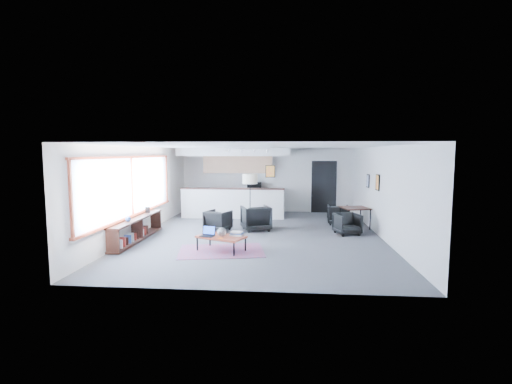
# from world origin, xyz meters

# --- Properties ---
(room) EXTENTS (7.02, 9.02, 2.62)m
(room) POSITION_xyz_m (0.00, 0.00, 1.30)
(room) COLOR #48484B
(room) RESTS_ON ground
(window) EXTENTS (0.10, 5.95, 1.66)m
(window) POSITION_xyz_m (-3.46, -0.90, 1.46)
(window) COLOR #8CBFFF
(window) RESTS_ON room
(console) EXTENTS (0.35, 3.00, 0.80)m
(console) POSITION_xyz_m (-3.30, -1.05, 0.33)
(console) COLOR #331811
(console) RESTS_ON floor
(kitchenette) EXTENTS (4.20, 1.96, 2.60)m
(kitchenette) POSITION_xyz_m (-1.20, 3.71, 1.38)
(kitchenette) COLOR white
(kitchenette) RESTS_ON floor
(doorway) EXTENTS (1.10, 0.12, 2.15)m
(doorway) POSITION_xyz_m (2.30, 4.42, 1.07)
(doorway) COLOR black
(doorway) RESTS_ON room
(track_light) EXTENTS (1.60, 0.07, 0.15)m
(track_light) POSITION_xyz_m (-0.59, 2.20, 2.53)
(track_light) COLOR silver
(track_light) RESTS_ON room
(wall_art_lower) EXTENTS (0.03, 0.38, 0.48)m
(wall_art_lower) POSITION_xyz_m (3.47, 0.40, 1.55)
(wall_art_lower) COLOR black
(wall_art_lower) RESTS_ON room
(wall_art_upper) EXTENTS (0.03, 0.34, 0.44)m
(wall_art_upper) POSITION_xyz_m (3.47, 1.70, 1.50)
(wall_art_upper) COLOR black
(wall_art_upper) RESTS_ON room
(kilim_rug) EXTENTS (2.28, 1.76, 0.01)m
(kilim_rug) POSITION_xyz_m (-0.79, -1.89, 0.01)
(kilim_rug) COLOR #693652
(kilim_rug) RESTS_ON floor
(coffee_table) EXTENTS (1.31, 1.04, 0.38)m
(coffee_table) POSITION_xyz_m (-0.79, -1.89, 0.35)
(coffee_table) COLOR maroon
(coffee_table) RESTS_ON floor
(laptop) EXTENTS (0.38, 0.34, 0.24)m
(laptop) POSITION_xyz_m (-1.12, -1.89, 0.45)
(laptop) COLOR black
(laptop) RESTS_ON coffee_table
(ceramic_pot) EXTENTS (0.22, 0.22, 0.22)m
(ceramic_pot) POSITION_xyz_m (-0.77, -1.93, 0.49)
(ceramic_pot) COLOR gray
(ceramic_pot) RESTS_ON coffee_table
(book_stack) EXTENTS (0.37, 0.32, 0.10)m
(book_stack) POSITION_xyz_m (-0.42, -1.78, 0.42)
(book_stack) COLOR silver
(book_stack) RESTS_ON coffee_table
(coaster) EXTENTS (0.12, 0.12, 0.01)m
(coaster) POSITION_xyz_m (-0.77, -2.15, 0.38)
(coaster) COLOR #E5590C
(coaster) RESTS_ON coffee_table
(armchair_left) EXTENTS (0.87, 0.84, 0.70)m
(armchair_left) POSITION_xyz_m (-1.33, 0.51, 0.35)
(armchair_left) COLOR black
(armchair_left) RESTS_ON floor
(armchair_right) EXTENTS (1.04, 1.01, 0.85)m
(armchair_right) POSITION_xyz_m (-0.15, 0.67, 0.43)
(armchair_right) COLOR black
(armchair_right) RESTS_ON floor
(floor_lamp) EXTENTS (0.55, 0.55, 1.72)m
(floor_lamp) POSITION_xyz_m (-0.42, 1.49, 1.49)
(floor_lamp) COLOR black
(floor_lamp) RESTS_ON floor
(dining_table) EXTENTS (0.96, 0.96, 0.67)m
(dining_table) POSITION_xyz_m (3.00, 1.28, 0.61)
(dining_table) COLOR #331811
(dining_table) RESTS_ON floor
(dining_chair_near) EXTENTS (0.71, 0.68, 0.59)m
(dining_chair_near) POSITION_xyz_m (2.61, 0.30, 0.30)
(dining_chair_near) COLOR black
(dining_chair_near) RESTS_ON floor
(dining_chair_far) EXTENTS (0.62, 0.59, 0.61)m
(dining_chair_far) POSITION_xyz_m (2.55, 1.90, 0.31)
(dining_chair_far) COLOR black
(dining_chair_far) RESTS_ON floor
(microwave) EXTENTS (0.59, 0.35, 0.39)m
(microwave) POSITION_xyz_m (-0.51, 4.15, 1.12)
(microwave) COLOR black
(microwave) RESTS_ON kitchenette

